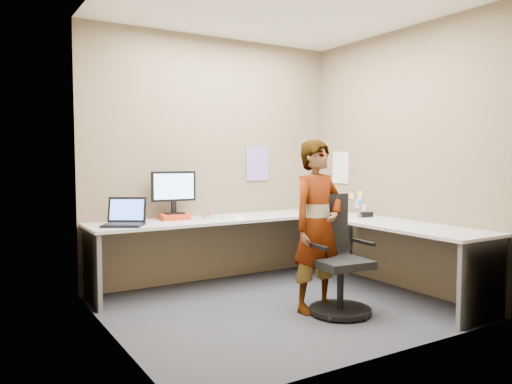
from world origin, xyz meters
TOP-DOWN VIEW (x-y plane):
  - ground at (0.00, 0.00)m, footprint 3.00×3.00m
  - wall_back at (0.00, 1.30)m, footprint 3.00×0.00m
  - wall_right at (1.50, 0.00)m, footprint 0.00×2.70m
  - wall_left at (-1.50, 0.00)m, footprint 0.00×2.70m
  - ceiling at (0.00, 0.00)m, footprint 3.00×3.00m
  - desk at (0.44, 0.39)m, footprint 2.98×2.58m
  - paper_ream at (-0.57, 1.10)m, footprint 0.31×0.24m
  - monitor at (-0.57, 1.12)m, footprint 0.47×0.16m
  - laptop at (-1.13, 0.93)m, footprint 0.47×0.45m
  - trackball_mouse at (-0.23, 0.98)m, footprint 0.12×0.08m
  - origami at (0.01, 0.75)m, footprint 0.10×0.10m
  - stapler at (1.28, 0.22)m, footprint 0.15×0.06m
  - flower at (1.19, 0.23)m, footprint 0.07×0.07m
  - calendar_purple at (0.55, 1.29)m, footprint 0.30×0.01m
  - calendar_white at (1.49, 0.90)m, footprint 0.01×0.28m
  - sticky_note_a at (1.49, 0.55)m, footprint 0.01×0.07m
  - sticky_note_b at (1.49, 0.60)m, footprint 0.01×0.07m
  - sticky_note_c at (1.49, 0.48)m, footprint 0.01×0.07m
  - sticky_note_d at (1.49, 0.70)m, footprint 0.01×0.07m
  - office_chair at (0.35, -0.38)m, footprint 0.55×0.54m
  - person at (0.25, -0.24)m, footprint 0.60×0.43m

SIDE VIEW (x-z plane):
  - ground at x=0.00m, z-range 0.00..0.00m
  - office_chair at x=0.35m, z-range -0.09..0.93m
  - desk at x=0.44m, z-range 0.22..0.95m
  - trackball_mouse at x=-0.23m, z-range 0.72..0.79m
  - stapler at x=1.28m, z-range 0.73..0.78m
  - paper_ream at x=-0.57m, z-range 0.73..0.79m
  - origami at x=0.01m, z-range 0.73..0.79m
  - person at x=0.25m, z-range 0.00..1.53m
  - laptop at x=-1.13m, z-range 0.67..0.93m
  - sticky_note_c at x=1.49m, z-range 0.76..0.84m
  - sticky_note_b at x=1.49m, z-range 0.78..0.86m
  - flower at x=1.19m, z-range 0.77..0.98m
  - sticky_note_d at x=1.49m, z-range 0.88..0.96m
  - sticky_note_a at x=1.49m, z-range 0.91..0.99m
  - monitor at x=-0.57m, z-range 0.83..1.27m
  - calendar_white at x=1.49m, z-range 1.06..1.44m
  - calendar_purple at x=0.55m, z-range 1.10..1.50m
  - wall_back at x=0.00m, z-range -0.15..2.85m
  - wall_right at x=1.50m, z-range 0.00..2.70m
  - wall_left at x=-1.50m, z-range 0.00..2.70m
  - ceiling at x=0.00m, z-range 2.70..2.70m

